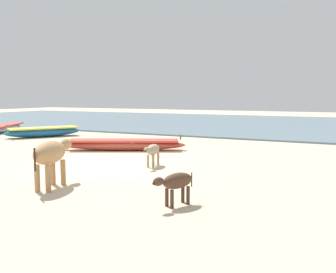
# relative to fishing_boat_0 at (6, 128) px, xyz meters

# --- Properties ---
(ground) EXTENTS (80.00, 80.00, 0.00)m
(ground) POSITION_rel_fishing_boat_0_xyz_m (11.03, -5.84, -0.22)
(ground) COLOR beige
(sea_water) EXTENTS (60.00, 20.00, 0.08)m
(sea_water) POSITION_rel_fishing_boat_0_xyz_m (11.03, 11.96, -0.18)
(sea_water) COLOR slate
(sea_water) RESTS_ON ground
(fishing_boat_0) EXTENTS (2.66, 3.97, 0.59)m
(fishing_boat_0) POSITION_rel_fishing_boat_0_xyz_m (0.00, 0.00, 0.00)
(fishing_boat_0) COLOR #8CA5B7
(fishing_boat_0) RESTS_ON ground
(fishing_boat_1) EXTENTS (2.76, 3.61, 0.67)m
(fishing_boat_1) POSITION_rel_fishing_boat_0_xyz_m (3.93, -1.10, 0.04)
(fishing_boat_1) COLOR #1E669E
(fishing_boat_1) RESTS_ON ground
(fishing_boat_2) EXTENTS (4.50, 2.74, 0.59)m
(fishing_boat_2) POSITION_rel_fishing_boat_0_xyz_m (9.99, -3.18, -0.00)
(fishing_boat_2) COLOR #B74733
(fishing_boat_2) RESTS_ON ground
(cow_adult_tan) EXTENTS (0.75, 1.59, 1.05)m
(cow_adult_tan) POSITION_rel_fishing_boat_0_xyz_m (11.70, -8.72, 0.53)
(cow_adult_tan) COLOR tan
(cow_adult_tan) RESTS_ON ground
(calf_near_dark) EXTENTS (0.56, 0.91, 0.61)m
(calf_near_dark) POSITION_rel_fishing_boat_0_xyz_m (14.75, -8.75, 0.22)
(calf_near_dark) COLOR #4C3323
(calf_near_dark) RESTS_ON ground
(calf_far_dun) EXTENTS (0.36, 0.99, 0.64)m
(calf_far_dun) POSITION_rel_fishing_boat_0_xyz_m (12.51, -5.55, 0.24)
(calf_far_dun) COLOR tan
(calf_far_dun) RESTS_ON ground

